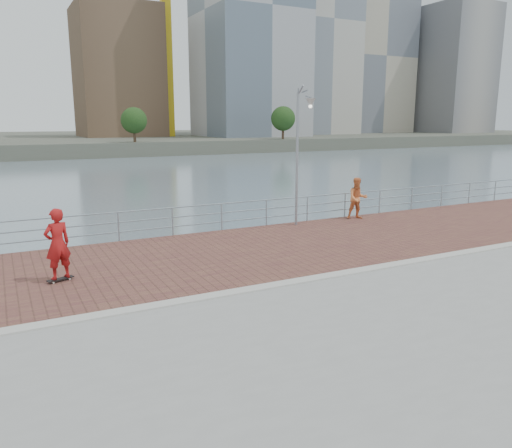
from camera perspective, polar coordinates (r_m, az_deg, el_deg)
name	(u,v)px	position (r m, az deg, el deg)	size (l,w,h in m)	color
water	(289,351)	(14.54, 3.75, -14.31)	(400.00, 400.00, 0.00)	slate
seawall	(425,409)	(10.64, 18.72, -19.37)	(40.00, 24.00, 2.00)	gray
brick_lane	(234,253)	(16.82, -2.51, -3.31)	(40.00, 6.80, 0.02)	brown
curb	(290,283)	(13.77, 3.86, -6.71)	(40.00, 0.40, 0.06)	#B7B5AD
far_shore	(26,141)	(133.91, -24.76, 8.59)	(320.00, 95.00, 2.50)	#4C5142
guardrail	(198,216)	(19.72, -6.70, 0.92)	(39.06, 0.06, 1.13)	#8C9EA8
street_lamp	(303,132)	(20.48, 5.37, 10.39)	(0.40, 1.16, 5.49)	gray
skateboard	(60,279)	(14.89, -21.45, -5.86)	(0.74, 0.40, 0.08)	black
skateboarder	(57,244)	(14.63, -21.74, -2.12)	(0.72, 0.47, 1.96)	#AD1717
bystander	(358,198)	(22.80, 11.53, 2.89)	(0.90, 0.70, 1.85)	#EC8145
skyline	(153,36)	(121.45, -11.72, 20.34)	(233.00, 41.00, 57.68)	#ADA38E
shoreline_trees	(13,120)	(88.18, -26.02, 10.66)	(109.54, 5.01, 6.68)	#473323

